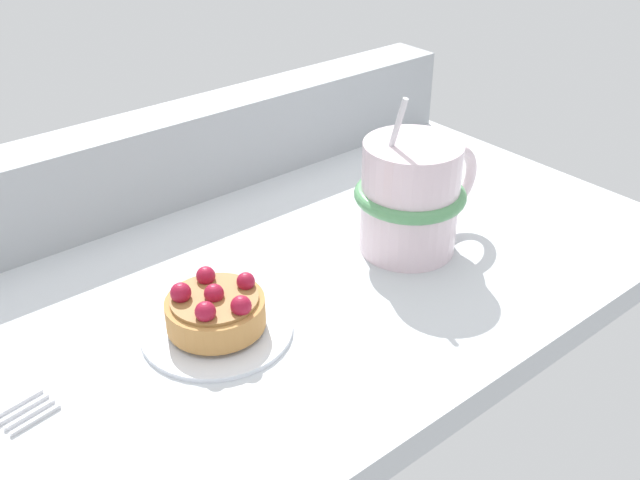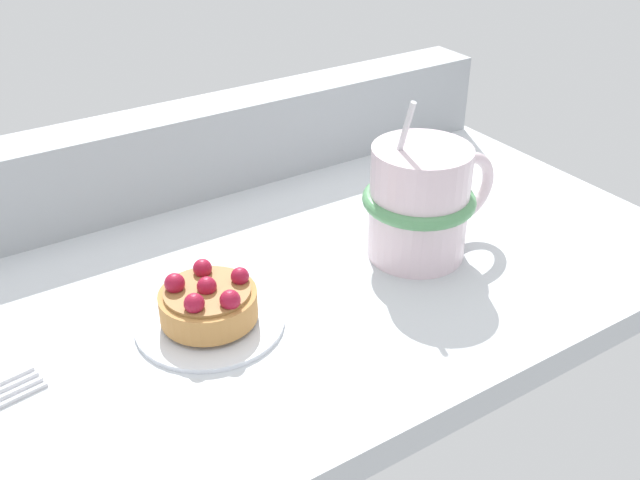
% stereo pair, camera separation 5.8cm
% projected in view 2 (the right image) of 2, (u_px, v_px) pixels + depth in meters
% --- Properties ---
extents(ground_plane, '(0.78, 0.41, 0.03)m').
position_uv_depth(ground_plane, '(247.00, 294.00, 0.62)').
color(ground_plane, silver).
extents(window_rail_back, '(0.76, 0.06, 0.09)m').
position_uv_depth(window_rail_back, '(158.00, 158.00, 0.72)').
color(window_rail_back, '#9EA3A8').
rests_on(window_rail_back, ground_plane).
extents(dessert_plate, '(0.11, 0.11, 0.01)m').
position_uv_depth(dessert_plate, '(210.00, 321.00, 0.56)').
color(dessert_plate, silver).
rests_on(dessert_plate, ground_plane).
extents(raspberry_tart, '(0.07, 0.07, 0.04)m').
position_uv_depth(raspberry_tart, '(208.00, 301.00, 0.55)').
color(raspberry_tart, '#B77F42').
rests_on(raspberry_tart, dessert_plate).
extents(coffee_mug, '(0.13, 0.10, 0.15)m').
position_uv_depth(coffee_mug, '(421.00, 201.00, 0.62)').
color(coffee_mug, silver).
rests_on(coffee_mug, ground_plane).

